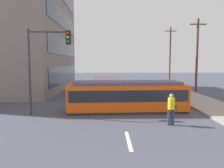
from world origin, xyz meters
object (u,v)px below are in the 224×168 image
Objects in this scene: streetcar_tram at (127,96)px; pedestrian_crossing at (171,107)px; utility_pole_mid at (197,54)px; city_bus at (108,87)px; utility_pole_far at (170,54)px; traffic_light_mast at (45,55)px.

streetcar_tram reaches higher than pedestrian_crossing.
streetcar_tram is 13.21m from utility_pole_mid.
streetcar_tram is 5.29m from city_bus.
streetcar_tram is at bearing 119.98° from pedestrian_crossing.
utility_pole_mid is (8.55, 9.56, 3.16)m from streetcar_tram.
traffic_light_mast is at bearing -122.80° from utility_pole_far.
traffic_light_mast is 17.38m from utility_pole_mid.
pedestrian_crossing is 14.99m from utility_pole_mid.
utility_pole_far is at bearing 74.76° from pedestrian_crossing.
pedestrian_crossing is (2.05, -3.55, -0.10)m from streetcar_tram.
traffic_light_mast is at bearing -142.02° from utility_pole_mid.
streetcar_tram is 1.44× the size of city_bus.
city_bus reaches higher than pedestrian_crossing.
city_bus is 1.04× the size of traffic_light_mast.
traffic_light_mast is 0.61× the size of utility_pole_far.
utility_pole_mid is 0.92× the size of utility_pole_far.
city_bus is at bearing -123.25° from utility_pole_far.
utility_pole_mid is at bearing 48.19° from streetcar_tram.
utility_pole_mid is (13.69, 10.69, 0.48)m from traffic_light_mast.
city_bus is 9.30m from pedestrian_crossing.
utility_pole_far is at bearing 57.20° from traffic_light_mast.
city_bus is at bearing 103.85° from streetcar_tram.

